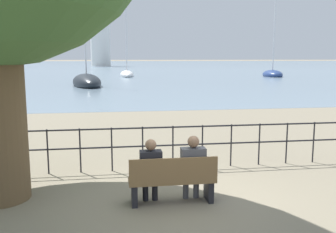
{
  "coord_description": "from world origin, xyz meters",
  "views": [
    {
      "loc": [
        -1.06,
        -6.56,
        2.66
      ],
      "look_at": [
        0.0,
        0.5,
        1.54
      ],
      "focal_mm": 40.0,
      "sensor_mm": 36.0,
      "label": 1
    }
  ],
  "objects": [
    {
      "name": "sailboat_1",
      "position": [
        1.15,
        48.53,
        0.3
      ],
      "size": [
        1.88,
        7.64,
        10.37
      ],
      "rotation": [
        0.0,
        0.0,
        -0.0
      ],
      "color": "white",
      "rests_on": "ground_plane"
    },
    {
      "name": "seated_person_right",
      "position": [
        0.39,
        0.01,
        0.69
      ],
      "size": [
        0.45,
        0.35,
        1.25
      ],
      "color": "#4C4C51",
      "rests_on": "ground_plane"
    },
    {
      "name": "sailboat_4",
      "position": [
        21.85,
        44.64,
        0.33
      ],
      "size": [
        3.19,
        5.5,
        11.21
      ],
      "rotation": [
        0.0,
        0.0,
        -0.13
      ],
      "color": "navy",
      "rests_on": "ground_plane"
    },
    {
      "name": "ground_plane",
      "position": [
        0.0,
        0.0,
        0.0
      ],
      "size": [
        1000.0,
        1000.0,
        0.0
      ],
      "primitive_type": "plane",
      "color": "#7A705B"
    },
    {
      "name": "harbor_water",
      "position": [
        0.0,
        162.03,
        0.0
      ],
      "size": [
        600.0,
        300.0,
        0.01
      ],
      "color": "slate",
      "rests_on": "ground_plane"
    },
    {
      "name": "harbor_lighthouse",
      "position": [
        -4.33,
        116.53,
        10.23
      ],
      "size": [
        6.2,
        6.2,
        22.0
      ],
      "color": "white",
      "rests_on": "ground_plane"
    },
    {
      "name": "park_bench",
      "position": [
        0.0,
        -0.06,
        0.42
      ],
      "size": [
        1.6,
        0.45,
        0.9
      ],
      "color": "brown",
      "rests_on": "ground_plane"
    },
    {
      "name": "promenade_railing",
      "position": [
        0.0,
        2.13,
        0.69
      ],
      "size": [
        12.46,
        0.04,
        1.05
      ],
      "color": "black",
      "rests_on": "ground_plane"
    },
    {
      "name": "sailboat_0",
      "position": [
        -3.44,
        30.12,
        0.37
      ],
      "size": [
        3.93,
        8.34,
        12.71
      ],
      "rotation": [
        0.0,
        0.0,
        0.18
      ],
      "color": "black",
      "rests_on": "ground_plane"
    },
    {
      "name": "seated_person_left",
      "position": [
        -0.39,
        0.02,
        0.67
      ],
      "size": [
        0.4,
        0.35,
        1.22
      ],
      "color": "black",
      "rests_on": "ground_plane"
    }
  ]
}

